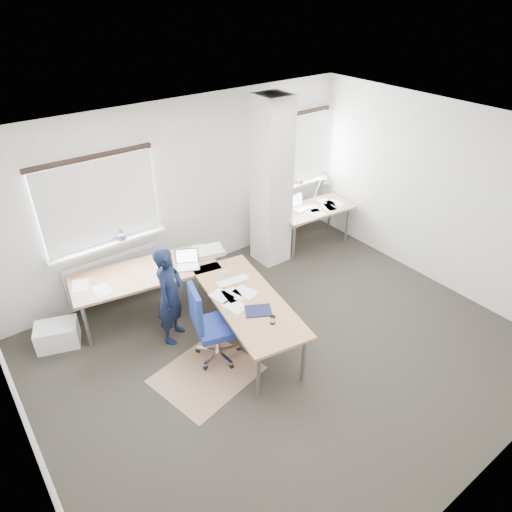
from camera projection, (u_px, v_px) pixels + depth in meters
ground at (285, 351)px, 6.02m from camera, size 6.00×6.00×0.00m
room_shell at (277, 217)px, 5.50m from camera, size 6.04×5.04×2.82m
floor_mat at (207, 374)px, 5.68m from camera, size 1.36×1.22×0.01m
white_crate at (57, 335)px, 6.06m from camera, size 0.63×0.53×0.32m
desk_main at (197, 286)px, 6.10m from camera, size 2.40×2.98×0.96m
desk_side at (314, 210)px, 8.06m from camera, size 1.46×0.82×1.22m
task_chair at (214, 339)px, 5.77m from camera, size 0.63×0.61×1.13m
person at (170, 295)px, 5.91m from camera, size 0.61×0.58×1.40m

